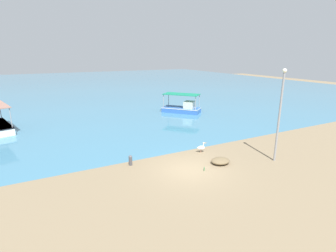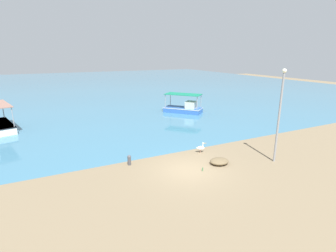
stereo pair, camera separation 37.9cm
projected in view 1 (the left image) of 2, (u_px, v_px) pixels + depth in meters
name	position (u px, v px, depth m)	size (l,w,h in m)	color
ground	(190.00, 170.00, 16.66)	(120.00, 120.00, 0.00)	#7B694E
harbor_water	(74.00, 87.00, 57.65)	(110.00, 90.00, 0.00)	teal
fishing_boat_center	(183.00, 108.00, 32.58)	(4.52, 4.79, 2.29)	#3467BE
pelican	(201.00, 148.00, 19.47)	(0.77, 0.48, 0.80)	#E0997A
lamp_post	(280.00, 111.00, 17.16)	(0.28, 0.28, 6.24)	gray
mooring_bollard	(130.00, 160.00, 17.25)	(0.24, 0.24, 0.69)	#47474C
net_pile	(220.00, 161.00, 17.55)	(1.29, 1.10, 0.38)	brown
glass_bottle	(204.00, 169.00, 16.51)	(0.07, 0.07, 0.27)	#3F7F4C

